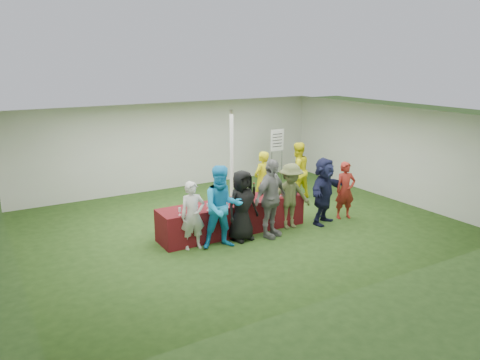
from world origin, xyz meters
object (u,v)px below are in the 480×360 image
dump_bucket (292,191)px  staff_pourer (262,180)px  customer_4 (291,196)px  staff_back (297,170)px  customer_1 (223,207)px  serving_table (233,217)px  customer_0 (193,216)px  customer_3 (271,199)px  customer_2 (242,205)px  customer_6 (345,190)px  wine_list_sign (277,144)px  customer_5 (324,191)px

dump_bucket → staff_pourer: size_ratio=0.15×
customer_4 → dump_bucket: bearing=51.4°
staff_back → customer_1: 4.26m
serving_table → customer_0: bearing=-160.8°
staff_pourer → customer_3: (-0.95, -1.83, 0.11)m
customer_2 → customer_4: 1.39m
customer_0 → customer_6: size_ratio=1.01×
dump_bucket → customer_1: size_ratio=0.14×
customer_1 → customer_6: (3.62, 0.11, -0.17)m
staff_pourer → customer_3: size_ratio=0.88×
customer_0 → customer_2: (1.17, -0.10, 0.06)m
wine_list_sign → staff_pourer: (-1.86, -1.98, -0.51)m
wine_list_sign → customer_2: wine_list_sign is taller
customer_0 → customer_4: 2.56m
staff_back → customer_3: bearing=43.5°
dump_bucket → customer_6: size_ratio=0.17×
wine_list_sign → staff_back: bearing=-103.9°
wine_list_sign → customer_0: 5.86m
staff_pourer → customer_5: 1.87m
customer_0 → customer_4: size_ratio=0.93×
wine_list_sign → customer_6: bearing=-96.7°
staff_back → customer_1: (-3.66, -2.19, 0.08)m
customer_0 → customer_2: customer_2 is taller
wine_list_sign → customer_5: 3.92m
customer_1 → customer_3: (1.24, -0.00, 0.00)m
customer_0 → customer_1: (0.58, -0.27, 0.17)m
customer_3 → customer_5: (1.65, 0.09, -0.08)m
wine_list_sign → staff_pourer: size_ratio=1.12×
dump_bucket → customer_5: customer_5 is taller
dump_bucket → customer_2: (-1.62, -0.31, -0.03)m
wine_list_sign → customer_5: size_ratio=1.07×
staff_pourer → wine_list_sign: bearing=-154.5°
customer_1 → customer_4: bearing=19.7°
customer_3 → customer_6: (2.38, 0.12, -0.18)m
dump_bucket → customer_5: size_ratio=0.15×
wine_list_sign → customer_0: wine_list_sign is taller
staff_back → customer_6: (-0.04, -2.07, -0.09)m
dump_bucket → customer_0: customer_0 is taller
serving_table → staff_back: (3.01, 1.49, 0.45)m
customer_6 → staff_back: bearing=104.0°
wine_list_sign → customer_6: (-0.43, -3.69, -0.58)m
staff_back → staff_pourer: bearing=15.2°
customer_4 → customer_6: (1.64, -0.12, -0.06)m
serving_table → customer_5: (2.24, -0.61, 0.46)m
customer_1 → customer_4: 2.00m
serving_table → customer_3: customer_3 is taller
staff_back → customer_1: size_ratio=0.91×
staff_pourer → customer_1: customer_1 is taller
wine_list_sign → customer_2: size_ratio=1.11×
customer_6 → customer_2: bearing=-165.9°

